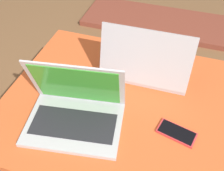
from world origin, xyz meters
The scene contains 6 objects.
ground_plane centered at (0.00, 0.00, 0.00)m, with size 14.00×14.00×0.00m, color brown.
ottoman centered at (0.00, 0.00, 0.24)m, with size 0.91×0.81×0.48m.
laptop_near centered at (-0.12, -0.14, 0.53)m, with size 0.39×0.30×0.25m.
laptop_far centered at (0.08, 0.20, 0.53)m, with size 0.38×0.25×0.25m.
cell_phone centered at (0.26, -0.09, 0.48)m, with size 0.15×0.10×0.01m.
fireplace_hearth centered at (0.00, 1.42, 0.02)m, with size 1.40×0.50×0.04m.
Camera 1 is at (0.21, -0.69, 1.28)m, focal length 42.00 mm.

